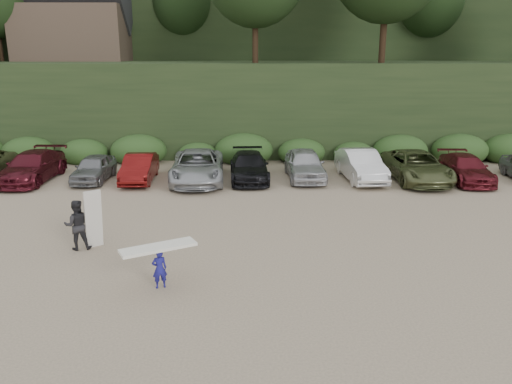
{
  "coord_description": "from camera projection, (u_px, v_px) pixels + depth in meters",
  "views": [
    {
      "loc": [
        1.43,
        -16.18,
        6.73
      ],
      "look_at": [
        1.6,
        3.0,
        1.3
      ],
      "focal_mm": 35.0,
      "sensor_mm": 36.0,
      "label": 1
    }
  ],
  "objects": [
    {
      "name": "ground",
      "position": [
        211.0,
        251.0,
        17.39
      ],
      "size": [
        120.0,
        120.0,
        0.0
      ],
      "primitive_type": "plane",
      "color": "tan",
      "rests_on": "ground"
    },
    {
      "name": "hillside_backdrop",
      "position": [
        234.0,
        4.0,
        48.9
      ],
      "size": [
        90.0,
        41.5,
        28.0
      ],
      "color": "black",
      "rests_on": "ground"
    },
    {
      "name": "parked_cars",
      "position": [
        224.0,
        167.0,
        26.7
      ],
      "size": [
        39.78,
        6.05,
        1.64
      ],
      "color": "#BBBBC1",
      "rests_on": "ground"
    },
    {
      "name": "child_surfer",
      "position": [
        159.0,
        259.0,
        14.49
      ],
      "size": [
        2.22,
        1.57,
        1.31
      ],
      "color": "navy",
      "rests_on": "ground"
    },
    {
      "name": "adult_surfer",
      "position": [
        79.0,
        224.0,
        17.37
      ],
      "size": [
        1.38,
        0.88,
        2.11
      ],
      "color": "black",
      "rests_on": "ground"
    }
  ]
}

